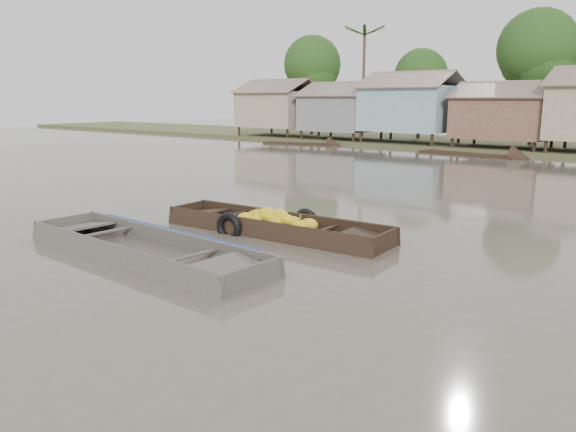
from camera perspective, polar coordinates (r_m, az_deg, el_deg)
The scene contains 3 objects.
ground at distance 12.56m, azimuth -5.77°, elevation -4.14°, with size 120.00×120.00×0.00m, color #514A3E.
banana_boat at distance 14.65m, azimuth -1.67°, elevation -0.93°, with size 6.48×1.93×0.87m.
viewer_boat at distance 13.04m, azimuth -14.34°, elevation -3.64°, with size 6.96×2.00×0.56m.
Camera 1 is at (8.49, -8.59, 3.46)m, focal length 35.00 mm.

